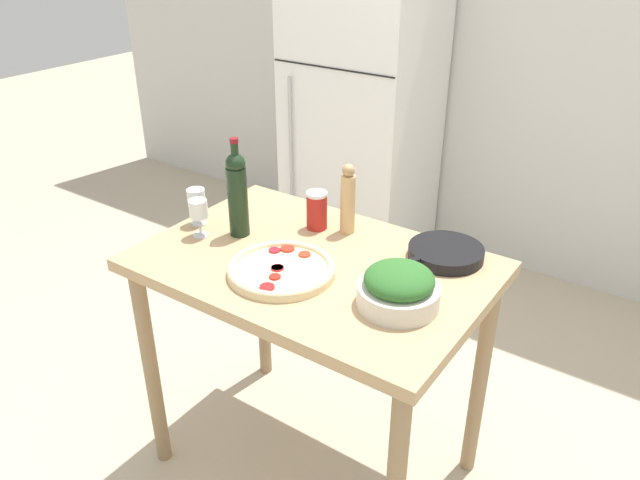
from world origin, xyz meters
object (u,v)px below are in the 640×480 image
Objects in this scene: wine_bottle at (237,192)px; wine_glass_near at (199,211)px; refrigerator at (362,122)px; salad_bowl at (399,288)px; pepper_mill at (348,200)px; salt_canister at (317,210)px; wine_glass_far at (196,200)px; cast_iron_skillet at (445,252)px; homemade_pizza at (281,269)px.

wine_bottle is 2.59× the size of wine_glass_near.
salad_bowl is at bearing -55.86° from refrigerator.
pepper_mill is 0.13m from salt_canister.
salt_canister is (-0.11, -0.04, -0.05)m from pepper_mill.
refrigerator reaches higher than wine_glass_near.
pepper_mill is at bearing 37.24° from wine_bottle.
pepper_mill is (0.41, 0.32, 0.03)m from wine_glass_near.
wine_bottle is 2.59× the size of wine_glass_far.
pepper_mill is 0.39m from cast_iron_skillet.
wine_bottle is at bearing 8.06° from wine_glass_far.
wine_bottle is 1.47× the size of salad_bowl.
pepper_mill is (0.31, 0.23, -0.04)m from wine_bottle.
wine_glass_near is 0.41m from homemade_pizza.
salad_bowl is at bearing -89.19° from cast_iron_skillet.
wine_bottle reaches higher than homemade_pizza.
homemade_pizza is at bearing -24.74° from wine_bottle.
refrigerator reaches higher than cast_iron_skillet.
wine_glass_near is 0.86m from cast_iron_skillet.
pepper_mill is 0.67× the size of cast_iron_skillet.
homemade_pizza is 0.35m from salt_canister.
refrigerator is 2.05m from salad_bowl.
cast_iron_skillet is (0.68, 0.25, -0.14)m from wine_bottle.
wine_bottle is 0.35m from homemade_pizza.
pepper_mill is 1.83× the size of salt_canister.
pepper_mill reaches higher than wine_glass_far.
pepper_mill is 1.06× the size of salad_bowl.
salt_canister is at bearing -172.92° from cast_iron_skillet.
wine_bottle reaches higher than wine_glass_far.
wine_glass_far reaches higher than homemade_pizza.
pepper_mill reaches higher than cast_iron_skillet.
wine_bottle is at bearing -159.39° from cast_iron_skillet.
refrigerator reaches higher than homemade_pizza.
salad_bowl is (0.86, -0.06, -0.04)m from wine_glass_far.
cast_iron_skillet is (0.39, 0.39, 0.00)m from homemade_pizza.
salt_canister reaches higher than wine_glass_far.
pepper_mill is at bearing -60.72° from refrigerator.
wine_glass_far is 0.40× the size of homemade_pizza.
salad_bowl is 0.56m from salt_canister.
homemade_pizza is (0.29, -0.13, -0.15)m from wine_bottle.
refrigerator is at bearing 115.18° from salt_canister.
cast_iron_skillet is at bearing 45.26° from homemade_pizza.
wine_glass_far is 0.98× the size of salt_canister.
cast_iron_skillet is (0.37, 0.02, -0.10)m from pepper_mill.
salad_bowl is 1.72× the size of salt_canister.
pepper_mill is (0.77, -1.38, 0.20)m from refrigerator.
cast_iron_skillet is (0.48, 0.06, -0.05)m from salt_canister.
salad_bowl is (0.79, 0.01, -0.04)m from wine_glass_near.
wine_glass_far is at bearing -171.94° from wine_bottle.
refrigerator is 1.75m from wine_glass_near.
wine_bottle reaches higher than cast_iron_skillet.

